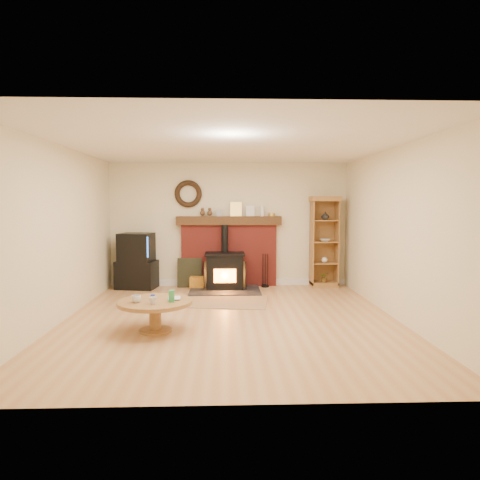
{
  "coord_description": "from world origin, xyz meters",
  "views": [
    {
      "loc": [
        -0.08,
        -6.32,
        1.75
      ],
      "look_at": [
        0.18,
        1.0,
        1.12
      ],
      "focal_mm": 32.0,
      "sensor_mm": 36.0,
      "label": 1
    }
  ],
  "objects_px": {
    "wood_stove": "(225,272)",
    "coffee_table": "(155,306)",
    "tv_unit": "(137,262)",
    "curio_cabinet": "(324,242)"
  },
  "relations": [
    {
      "from": "tv_unit",
      "to": "curio_cabinet",
      "type": "xyz_separation_m",
      "value": [
        3.9,
        0.09,
        0.4
      ]
    },
    {
      "from": "tv_unit",
      "to": "coffee_table",
      "type": "bearing_deg",
      "value": -74.08
    },
    {
      "from": "wood_stove",
      "to": "tv_unit",
      "type": "xyz_separation_m",
      "value": [
        -1.82,
        0.19,
        0.18
      ]
    },
    {
      "from": "curio_cabinet",
      "to": "coffee_table",
      "type": "height_order",
      "value": "curio_cabinet"
    },
    {
      "from": "wood_stove",
      "to": "coffee_table",
      "type": "bearing_deg",
      "value": -108.49
    },
    {
      "from": "wood_stove",
      "to": "curio_cabinet",
      "type": "relative_size",
      "value": 0.74
    },
    {
      "from": "tv_unit",
      "to": "coffee_table",
      "type": "xyz_separation_m",
      "value": [
        0.87,
        -3.04,
        -0.2
      ]
    },
    {
      "from": "wood_stove",
      "to": "coffee_table",
      "type": "height_order",
      "value": "wood_stove"
    },
    {
      "from": "wood_stove",
      "to": "tv_unit",
      "type": "relative_size",
      "value": 1.23
    },
    {
      "from": "curio_cabinet",
      "to": "coffee_table",
      "type": "relative_size",
      "value": 1.87
    }
  ]
}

